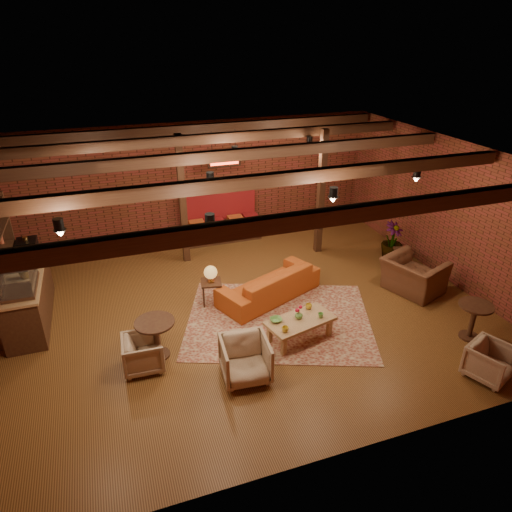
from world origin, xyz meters
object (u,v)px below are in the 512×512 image
object	(u,v)px
side_table_lamp	(211,275)
armchair_a	(143,351)
sofa	(269,283)
armchair_b	(245,358)
armchair_far	(490,360)
round_table_right	(474,316)
side_table_book	(403,251)
plant_tall	(398,205)
round_table_left	(156,333)
coffee_table	(299,322)
armchair_right	(414,270)

from	to	relation	value
side_table_lamp	armchair_a	bearing A→B (deg)	-134.35
sofa	armchair_a	distance (m)	3.23
sofa	armchair_b	bearing A→B (deg)	37.87
sofa	armchair_far	xyz separation A→B (m)	(2.61, -3.62, 0.00)
sofa	side_table_lamp	world-z (taller)	side_table_lamp
armchair_a	round_table_right	world-z (taller)	round_table_right
side_table_book	armchair_far	world-z (taller)	armchair_far
side_table_lamp	round_table_right	bearing A→B (deg)	-32.75
armchair_far	round_table_right	bearing A→B (deg)	39.93
plant_tall	round_table_left	bearing A→B (deg)	-162.16
coffee_table	round_table_right	distance (m)	3.28
armchair_far	side_table_lamp	bearing A→B (deg)	112.79
sofa	coffee_table	bearing A→B (deg)	67.35
armchair_b	plant_tall	bearing A→B (deg)	36.76
armchair_b	plant_tall	distance (m)	5.89
side_table_lamp	armchair_right	distance (m)	4.49
armchair_a	side_table_book	distance (m)	6.72
side_table_book	armchair_far	size ratio (longest dim) A/B	0.77
round_table_right	side_table_lamp	bearing A→B (deg)	147.25
armchair_a	armchair_b	world-z (taller)	armchair_b
coffee_table	armchair_a	bearing A→B (deg)	177.47
plant_tall	armchair_b	bearing A→B (deg)	-148.10
side_table_lamp	armchair_a	world-z (taller)	side_table_lamp
armchair_a	round_table_left	bearing A→B (deg)	-43.92
coffee_table	round_table_right	xyz separation A→B (m)	(3.12, -1.02, 0.10)
armchair_right	sofa	bearing A→B (deg)	55.53
round_table_left	sofa	bearing A→B (deg)	25.26
side_table_lamp	plant_tall	size ratio (longest dim) A/B	0.31
sofa	plant_tall	bearing A→B (deg)	169.18
coffee_table	armchair_b	distance (m)	1.45
armchair_a	sofa	bearing A→B (deg)	-60.40
armchair_a	armchair_b	distance (m)	1.78
sofa	round_table_right	bearing A→B (deg)	116.98
side_table_book	round_table_right	world-z (taller)	round_table_right
armchair_a	armchair_far	world-z (taller)	armchair_a
armchair_a	armchair_far	xyz separation A→B (m)	(5.48, -2.14, -0.00)
armchair_a	armchair_right	size ratio (longest dim) A/B	0.57
sofa	armchair_right	size ratio (longest dim) A/B	1.95
side_table_lamp	plant_tall	world-z (taller)	plant_tall
armchair_right	round_table_right	bearing A→B (deg)	159.48
armchair_b	armchair_far	size ratio (longest dim) A/B	1.18
sofa	coffee_table	xyz separation A→B (m)	(0.01, -1.61, 0.05)
armchair_far	plant_tall	xyz separation A→B (m)	(1.04, 4.41, 1.10)
round_table_right	plant_tall	bearing A→B (deg)	81.30
round_table_left	armchair_b	bearing A→B (deg)	-38.43
round_table_left	armchair_right	world-z (taller)	armchair_right
round_table_left	armchair_far	size ratio (longest dim) A/B	1.07
round_table_right	round_table_left	bearing A→B (deg)	166.24
coffee_table	side_table_book	world-z (taller)	coffee_table
armchair_right	armchair_far	bearing A→B (deg)	149.26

